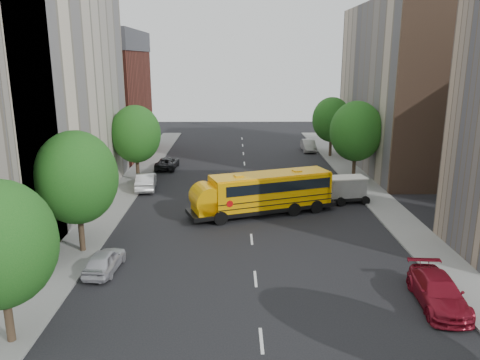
{
  "coord_description": "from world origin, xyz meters",
  "views": [
    {
      "loc": [
        -1.17,
        -32.24,
        12.14
      ],
      "look_at": [
        -0.76,
        2.0,
        3.21
      ],
      "focal_mm": 35.0,
      "sensor_mm": 36.0,
      "label": 1
    }
  ],
  "objects_px": {
    "street_tree_5": "(332,120)",
    "parked_car_3": "(438,292)",
    "street_tree_4": "(356,131)",
    "parked_car_4": "(339,182)",
    "parked_car_2": "(167,163)",
    "parked_car_5": "(308,145)",
    "parked_car_1": "(146,181)",
    "school_bus": "(261,192)",
    "safari_truck": "(336,189)",
    "street_tree_2": "(136,134)",
    "street_tree_1": "(76,178)",
    "parked_car_0": "(104,261)"
  },
  "relations": [
    {
      "from": "street_tree_4",
      "to": "street_tree_1",
      "type": "bearing_deg",
      "value": -140.71
    },
    {
      "from": "street_tree_5",
      "to": "parked_car_3",
      "type": "bearing_deg",
      "value": -92.97
    },
    {
      "from": "parked_car_2",
      "to": "street_tree_5",
      "type": "bearing_deg",
      "value": -158.9
    },
    {
      "from": "street_tree_2",
      "to": "street_tree_4",
      "type": "xyz_separation_m",
      "value": [
        22.0,
        0.0,
        0.25
      ]
    },
    {
      "from": "parked_car_2",
      "to": "safari_truck",
      "type": "bearing_deg",
      "value": 144.2
    },
    {
      "from": "street_tree_2",
      "to": "parked_car_1",
      "type": "xyz_separation_m",
      "value": [
        1.4,
        -3.11,
        -4.02
      ]
    },
    {
      "from": "street_tree_1",
      "to": "parked_car_5",
      "type": "height_order",
      "value": "street_tree_1"
    },
    {
      "from": "school_bus",
      "to": "parked_car_5",
      "type": "relative_size",
      "value": 2.64
    },
    {
      "from": "street_tree_1",
      "to": "street_tree_4",
      "type": "bearing_deg",
      "value": 39.29
    },
    {
      "from": "safari_truck",
      "to": "parked_car_2",
      "type": "height_order",
      "value": "safari_truck"
    },
    {
      "from": "parked_car_2",
      "to": "parked_car_4",
      "type": "distance_m",
      "value": 19.63
    },
    {
      "from": "parked_car_5",
      "to": "safari_truck",
      "type": "bearing_deg",
      "value": -92.82
    },
    {
      "from": "street_tree_4",
      "to": "parked_car_0",
      "type": "relative_size",
      "value": 2.04
    },
    {
      "from": "street_tree_1",
      "to": "parked_car_5",
      "type": "xyz_separation_m",
      "value": [
        19.8,
        33.7,
        -4.19
      ]
    },
    {
      "from": "parked_car_5",
      "to": "parked_car_2",
      "type": "bearing_deg",
      "value": -149.75
    },
    {
      "from": "street_tree_2",
      "to": "parked_car_5",
      "type": "height_order",
      "value": "street_tree_2"
    },
    {
      "from": "parked_car_2",
      "to": "parked_car_5",
      "type": "relative_size",
      "value": 1.03
    },
    {
      "from": "parked_car_3",
      "to": "street_tree_1",
      "type": "bearing_deg",
      "value": 165.05
    },
    {
      "from": "street_tree_2",
      "to": "street_tree_4",
      "type": "bearing_deg",
      "value": 0.0
    },
    {
      "from": "street_tree_4",
      "to": "parked_car_5",
      "type": "bearing_deg",
      "value": 97.98
    },
    {
      "from": "parked_car_0",
      "to": "parked_car_2",
      "type": "height_order",
      "value": "parked_car_0"
    },
    {
      "from": "school_bus",
      "to": "parked_car_5",
      "type": "height_order",
      "value": "school_bus"
    },
    {
      "from": "street_tree_5",
      "to": "parked_car_1",
      "type": "bearing_deg",
      "value": -143.73
    },
    {
      "from": "parked_car_4",
      "to": "parked_car_0",
      "type": "bearing_deg",
      "value": -131.13
    },
    {
      "from": "parked_car_1",
      "to": "parked_car_2",
      "type": "xyz_separation_m",
      "value": [
        0.8,
        8.65,
        -0.14
      ]
    },
    {
      "from": "street_tree_5",
      "to": "parked_car_3",
      "type": "relative_size",
      "value": 1.45
    },
    {
      "from": "school_bus",
      "to": "parked_car_2",
      "type": "distance_m",
      "value": 18.91
    },
    {
      "from": "parked_car_0",
      "to": "parked_car_2",
      "type": "distance_m",
      "value": 26.44
    },
    {
      "from": "street_tree_5",
      "to": "street_tree_1",
      "type": "bearing_deg",
      "value": -126.25
    },
    {
      "from": "safari_truck",
      "to": "street_tree_2",
      "type": "bearing_deg",
      "value": 148.73
    },
    {
      "from": "street_tree_4",
      "to": "parked_car_3",
      "type": "xyz_separation_m",
      "value": [
        -1.92,
        -25.02,
        -4.32
      ]
    },
    {
      "from": "street_tree_2",
      "to": "street_tree_4",
      "type": "relative_size",
      "value": 0.95
    },
    {
      "from": "school_bus",
      "to": "parked_car_3",
      "type": "relative_size",
      "value": 2.35
    },
    {
      "from": "street_tree_1",
      "to": "school_bus",
      "type": "relative_size",
      "value": 0.65
    },
    {
      "from": "street_tree_2",
      "to": "parked_car_5",
      "type": "bearing_deg",
      "value": 38.41
    },
    {
      "from": "street_tree_1",
      "to": "parked_car_4",
      "type": "distance_m",
      "value": 25.12
    },
    {
      "from": "street_tree_1",
      "to": "parked_car_4",
      "type": "height_order",
      "value": "street_tree_1"
    },
    {
      "from": "street_tree_2",
      "to": "school_bus",
      "type": "bearing_deg",
      "value": -41.68
    },
    {
      "from": "parked_car_0",
      "to": "parked_car_5",
      "type": "xyz_separation_m",
      "value": [
        17.6,
        36.6,
        0.08
      ]
    },
    {
      "from": "street_tree_1",
      "to": "school_bus",
      "type": "height_order",
      "value": "street_tree_1"
    },
    {
      "from": "school_bus",
      "to": "safari_truck",
      "type": "bearing_deg",
      "value": 5.02
    },
    {
      "from": "street_tree_1",
      "to": "school_bus",
      "type": "xyz_separation_m",
      "value": [
        11.94,
        7.37,
        -3.06
      ]
    },
    {
      "from": "school_bus",
      "to": "safari_truck",
      "type": "distance_m",
      "value": 7.29
    },
    {
      "from": "parked_car_0",
      "to": "parked_car_4",
      "type": "relative_size",
      "value": 1.05
    },
    {
      "from": "safari_truck",
      "to": "parked_car_3",
      "type": "height_order",
      "value": "safari_truck"
    },
    {
      "from": "street_tree_5",
      "to": "parked_car_1",
      "type": "height_order",
      "value": "street_tree_5"
    },
    {
      "from": "street_tree_5",
      "to": "parked_car_5",
      "type": "bearing_deg",
      "value": 120.74
    },
    {
      "from": "street_tree_4",
      "to": "parked_car_4",
      "type": "height_order",
      "value": "street_tree_4"
    },
    {
      "from": "parked_car_1",
      "to": "parked_car_5",
      "type": "relative_size",
      "value": 1.06
    },
    {
      "from": "street_tree_4",
      "to": "street_tree_5",
      "type": "bearing_deg",
      "value": 90.0
    }
  ]
}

